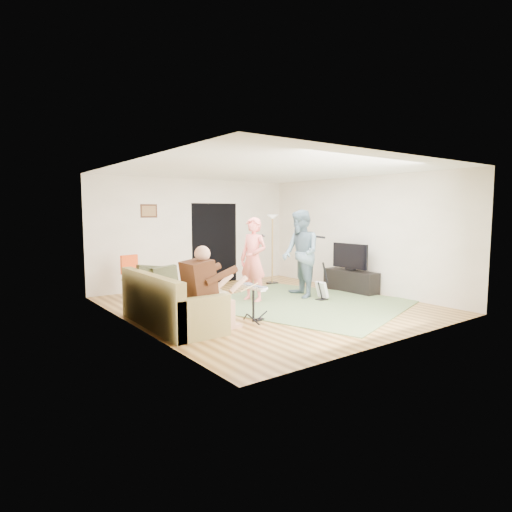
{
  "coord_description": "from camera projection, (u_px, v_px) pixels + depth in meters",
  "views": [
    {
      "loc": [
        -5.24,
        -6.67,
        1.9
      ],
      "look_at": [
        -0.09,
        0.3,
        0.98
      ],
      "focal_mm": 30.0,
      "sensor_mm": 36.0,
      "label": 1
    }
  ],
  "objects": [
    {
      "name": "doorway",
      "position": [
        215.0,
        243.0,
        11.24
      ],
      "size": [
        2.1,
        0.0,
        2.1
      ],
      "primitive_type": "plane",
      "rotation": [
        1.57,
        0.0,
        0.0
      ],
      "color": "black",
      "rests_on": "walls"
    },
    {
      "name": "television",
      "position": [
        350.0,
        256.0,
        10.01
      ],
      "size": [
        0.06,
        1.0,
        0.58
      ],
      "primitive_type": "cube",
      "color": "black",
      "rests_on": "tv_cabinet"
    },
    {
      "name": "guitarist",
      "position": [
        300.0,
        254.0,
        9.37
      ],
      "size": [
        0.99,
        1.12,
        1.93
      ],
      "primitive_type": "imported",
      "rotation": [
        0.0,
        0.0,
        -1.9
      ],
      "color": "slate",
      "rests_on": "floor"
    },
    {
      "name": "guitar_spare",
      "position": [
        322.0,
        290.0,
        9.09
      ],
      "size": [
        0.29,
        0.26,
        0.82
      ],
      "color": "black",
      "rests_on": "floor"
    },
    {
      "name": "singer",
      "position": [
        253.0,
        259.0,
        8.97
      ],
      "size": [
        0.58,
        0.73,
        1.77
      ],
      "primitive_type": "imported",
      "rotation": [
        0.0,
        0.0,
        -1.31
      ],
      "color": "#FF776E",
      "rests_on": "floor"
    },
    {
      "name": "sofa",
      "position": [
        167.0,
        308.0,
        7.08
      ],
      "size": [
        0.91,
        2.2,
        0.89
      ],
      "color": "olive",
      "rests_on": "floor"
    },
    {
      "name": "torchiere_lamp",
      "position": [
        272.0,
        237.0,
        11.12
      ],
      "size": [
        0.32,
        0.32,
        1.81
      ],
      "color": "black",
      "rests_on": "floor"
    },
    {
      "name": "tv_cabinet",
      "position": [
        351.0,
        281.0,
        10.11
      ],
      "size": [
        0.4,
        1.4,
        0.5
      ],
      "primitive_type": "cube",
      "color": "black",
      "rests_on": "floor"
    },
    {
      "name": "ceiling",
      "position": [
        269.0,
        170.0,
        8.35
      ],
      "size": [
        6.0,
        6.0,
        0.0
      ],
      "primitive_type": "plane",
      "rotation": [
        3.14,
        0.0,
        0.0
      ],
      "color": "white",
      "rests_on": "walls"
    },
    {
      "name": "drummer",
      "position": [
        209.0,
        297.0,
        6.79
      ],
      "size": [
        0.88,
        0.49,
        1.36
      ],
      "color": "#482514",
      "rests_on": "sofa"
    },
    {
      "name": "picture_frame",
      "position": [
        149.0,
        211.0,
        10.09
      ],
      "size": [
        0.42,
        0.03,
        0.32
      ],
      "primitive_type": "cube",
      "color": "#3F2314",
      "rests_on": "walls"
    },
    {
      "name": "area_rug",
      "position": [
        307.0,
        303.0,
        8.79
      ],
      "size": [
        4.33,
        4.56,
        0.02
      ],
      "primitive_type": "cube",
      "rotation": [
        0.0,
        0.0,
        0.32
      ],
      "color": "#5B7245",
      "rests_on": "floor"
    },
    {
      "name": "window_blinds",
      "position": [
        130.0,
        232.0,
        7.01
      ],
      "size": [
        0.0,
        2.05,
        2.05
      ],
      "primitive_type": "plane",
      "rotation": [
        1.57,
        0.0,
        1.57
      ],
      "color": "brown",
      "rests_on": "walls"
    },
    {
      "name": "guitar_held",
      "position": [
        307.0,
        238.0,
        9.45
      ],
      "size": [
        0.3,
        0.61,
        0.26
      ],
      "primitive_type": null,
      "rotation": [
        0.0,
        0.0,
        -0.32
      ],
      "color": "white",
      "rests_on": "guitarist"
    },
    {
      "name": "dining_chair",
      "position": [
        134.0,
        284.0,
        9.16
      ],
      "size": [
        0.48,
        0.5,
        0.96
      ],
      "rotation": [
        0.0,
        0.0,
        0.2
      ],
      "color": "beige",
      "rests_on": "floor"
    },
    {
      "name": "floor",
      "position": [
        268.0,
        305.0,
        8.63
      ],
      "size": [
        6.0,
        6.0,
        0.0
      ],
      "primitive_type": "plane",
      "color": "brown",
      "rests_on": "ground"
    },
    {
      "name": "microphone",
      "position": [
        261.0,
        238.0,
        9.05
      ],
      "size": [
        0.06,
        0.06,
        0.24
      ],
      "primitive_type": null,
      "color": "black",
      "rests_on": "singer"
    },
    {
      "name": "drum_kit",
      "position": [
        253.0,
        306.0,
        7.33
      ],
      "size": [
        0.35,
        0.63,
        0.65
      ],
      "color": "black",
      "rests_on": "floor"
    },
    {
      "name": "walls",
      "position": [
        268.0,
        239.0,
        8.49
      ],
      "size": [
        5.5,
        6.0,
        2.7
      ],
      "primitive_type": null,
      "color": "white",
      "rests_on": "floor"
    }
  ]
}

